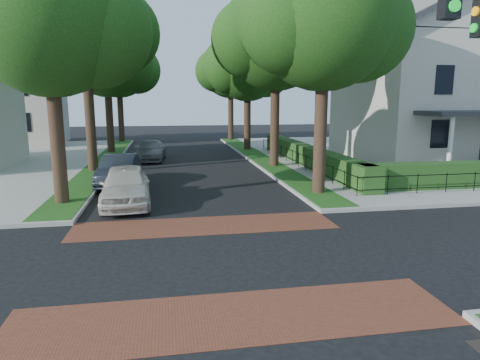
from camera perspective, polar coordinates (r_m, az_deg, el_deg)
name	(u,v)px	position (r m, az deg, el deg)	size (l,w,h in m)	color
ground	(216,259)	(11.90, -3.22, -10.52)	(120.00, 120.00, 0.00)	black
sidewalk_ne	(435,154)	(36.75, 24.58, 3.18)	(30.00, 30.00, 0.15)	gray
crosswalk_far	(205,226)	(14.91, -4.68, -6.07)	(9.00, 2.20, 0.01)	brown
crosswalk_near	(235,317)	(9.02, -0.69, -17.80)	(9.00, 2.20, 0.01)	brown
grass_strip_ne	(259,157)	(31.13, 2.50, 3.10)	(1.60, 29.80, 0.02)	#1D4E16
grass_strip_nw	(104,161)	(30.68, -17.62, 2.49)	(1.60, 29.80, 0.02)	#1D4E16
tree_right_near	(325,20)	(19.78, 11.22, 20.21)	(7.75, 6.67, 10.66)	black
tree_right_mid	(277,37)	(27.40, 4.92, 18.45)	(8.25, 7.09, 11.22)	black
tree_right_far	(248,66)	(36.00, 1.10, 14.91)	(7.25, 6.23, 9.74)	black
tree_right_back	(231,69)	(44.87, -1.17, 14.56)	(7.50, 6.45, 10.20)	black
tree_left_near	(52,21)	(18.94, -23.77, 18.87)	(7.50, 6.45, 10.20)	black
tree_left_mid	(87,26)	(26.89, -19.76, 18.79)	(8.00, 6.88, 11.48)	black
tree_left_far	(108,62)	(35.59, -17.19, 14.84)	(7.00, 6.02, 9.86)	black
tree_left_back	(120,66)	(44.55, -15.76, 14.38)	(7.75, 6.66, 10.44)	black
hedge_main_road	(308,155)	(27.75, 8.99, 3.27)	(1.00, 18.00, 1.20)	#1D4016
fence_main_road	(295,158)	(27.52, 7.41, 2.93)	(0.06, 18.00, 0.90)	black
house_victorian	(444,73)	(32.88, 25.55, 12.73)	(13.00, 13.05, 12.48)	beige
house_left_far	(6,91)	(45.31, -28.77, 10.40)	(10.00, 9.00, 10.14)	beige
parked_car_front	(126,185)	(18.17, -15.01, -0.70)	(1.93, 4.80, 1.64)	silver
parked_car_middle	(119,170)	(22.48, -15.79, 1.28)	(1.62, 4.64, 1.53)	black
parked_car_rear	(151,150)	(31.21, -11.82, 3.89)	(1.94, 4.77, 1.38)	slate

